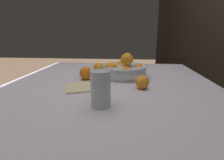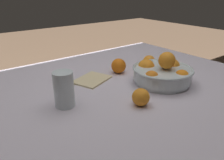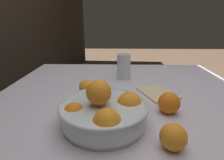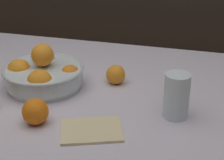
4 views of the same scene
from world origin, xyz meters
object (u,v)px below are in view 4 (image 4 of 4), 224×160
object	(u,v)px
fruit_bowl	(43,74)
orange_loose_front	(116,75)
orange_loose_near_bowl	(35,112)
juice_glass	(176,98)

from	to	relation	value
fruit_bowl	orange_loose_front	distance (m)	0.26
fruit_bowl	orange_loose_front	size ratio (longest dim) A/B	4.10
fruit_bowl	orange_loose_front	bearing A→B (deg)	22.20
fruit_bowl	orange_loose_near_bowl	world-z (taller)	fruit_bowl
juice_glass	orange_loose_front	world-z (taller)	juice_glass
juice_glass	orange_loose_near_bowl	distance (m)	0.42
orange_loose_near_bowl	orange_loose_front	size ratio (longest dim) A/B	1.13
juice_glass	orange_loose_front	size ratio (longest dim) A/B	2.01
fruit_bowl	orange_loose_near_bowl	bearing A→B (deg)	-70.43
juice_glass	fruit_bowl	bearing A→B (deg)	170.51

